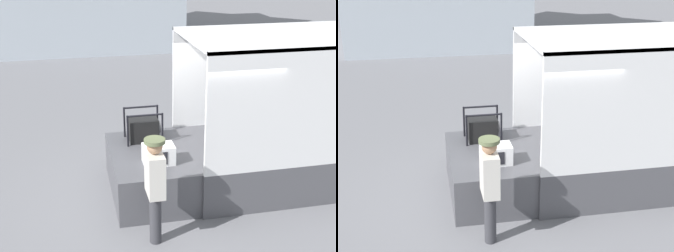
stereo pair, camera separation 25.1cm
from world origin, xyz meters
The scene contains 5 objects.
ground_plane centered at (0.00, 0.00, 0.00)m, with size 160.00×160.00×0.00m, color slate.
tailgate_deck centered at (-0.68, 0.00, 0.40)m, with size 1.37×2.15×0.79m, color #4C4C51.
microwave centered at (-0.61, -0.47, 0.95)m, with size 0.53×0.37×0.32m.
portable_generator centered at (-0.67, 0.57, 1.02)m, with size 0.68×0.50×0.60m.
worker_person centered at (-0.87, -1.54, 1.04)m, with size 0.31×0.44×1.70m.
Camera 2 is at (-1.74, -7.51, 4.24)m, focal length 50.00 mm.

